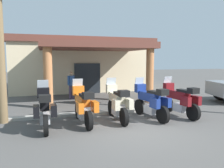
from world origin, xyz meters
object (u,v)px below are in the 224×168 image
Objects in this scene: motorcycle_blue at (151,102)px; pedestrian at (71,83)px; motel_building at (81,64)px; motorcycle_orange at (83,105)px; motorcycle_black at (44,109)px; motorcycle_maroon at (180,100)px; motorcycle_cream at (117,103)px.

motorcycle_blue is 6.01m from pedestrian.
motel_building reaches higher than motorcycle_blue.
motorcycle_black is at bearing 92.01° from motorcycle_orange.
pedestrian is (-1.36, -4.49, -1.09)m from motel_building.
motorcycle_orange is at bearing 82.34° from motorcycle_maroon.
motel_building reaches higher than motorcycle_black.
pedestrian is (1.57, 5.54, 0.26)m from motorcycle_black.
motorcycle_black is 1.00× the size of motorcycle_cream.
motorcycle_blue is at bearing -83.38° from motel_building.
motorcycle_black is 1.00× the size of motorcycle_orange.
pedestrian is (-3.84, 5.46, 0.26)m from motorcycle_maroon.
motorcycle_cream is (1.35, 0.10, 0.00)m from motorcycle_orange.
motorcycle_blue is 1.00× the size of motorcycle_maroon.
motorcycle_maroon is at bearing -92.98° from motorcycle_cream.
motorcycle_orange and motorcycle_cream have the same top height.
pedestrian reaches higher than motorcycle_cream.
motorcycle_cream and motorcycle_maroon have the same top height.
motel_building is 9.89m from motorcycle_cream.
motorcycle_maroon is at bearing 179.39° from pedestrian.
pedestrian is at bearing 28.33° from motorcycle_maroon.
motel_building is at bearing -52.60° from pedestrian.
pedestrian is at bearing -17.46° from motorcycle_black.
motorcycle_black and motorcycle_orange have the same top height.
motorcycle_blue is at bearing -90.45° from motorcycle_black.
motorcycle_black is 1.36m from motorcycle_orange.
motel_building is at bearing -2.26° from motorcycle_blue.
motorcycle_black is (-2.94, -10.03, -1.34)m from motel_building.
motorcycle_cream is at bearing -89.97° from motorcycle_orange.
motorcycle_maroon is 1.33× the size of pedestrian.
pedestrian is (-1.13, 5.30, 0.26)m from motorcycle_cream.
motel_building is at bearing -17.93° from motorcycle_black.
motorcycle_black is 4.06m from motorcycle_blue.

